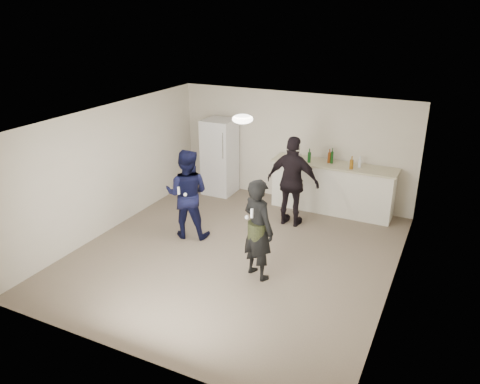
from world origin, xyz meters
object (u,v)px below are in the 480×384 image
at_px(woman, 258,229).
at_px(spectator, 293,182).
at_px(man, 187,194).
at_px(fridge, 220,157).
at_px(shaker, 299,158).
at_px(counter, 332,189).

relative_size(woman, spectator, 0.92).
bearing_deg(man, fridge, -93.45).
bearing_deg(man, shaker, -139.48).
height_order(counter, man, man).
bearing_deg(woman, shaker, -58.69).
distance_m(man, woman, 1.99).
bearing_deg(fridge, spectator, -23.56).
bearing_deg(woman, man, 1.62).
bearing_deg(counter, spectator, -118.62).
height_order(woman, spectator, spectator).
relative_size(fridge, spectator, 0.96).
bearing_deg(shaker, counter, 10.60).
distance_m(fridge, spectator, 2.38).
height_order(counter, woman, woman).
height_order(counter, shaker, shaker).
bearing_deg(fridge, man, -77.05).
height_order(fridge, woman, fridge).
bearing_deg(fridge, shaker, -1.92).
bearing_deg(woman, fridge, -28.11).
distance_m(fridge, shaker, 2.03).
height_order(fridge, shaker, fridge).
xyz_separation_m(woman, spectator, (-0.18, 2.15, 0.07)).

